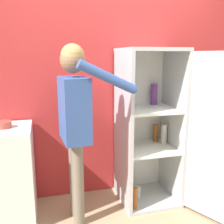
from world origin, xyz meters
TOP-DOWN VIEW (x-y plane):
  - wall_back at (0.00, 0.98)m, footprint 7.00×0.06m
  - refrigerator at (0.44, 0.55)m, footprint 0.94×1.16m
  - person at (-0.48, 0.44)m, footprint 0.67×0.55m
  - bowl at (-1.14, 0.66)m, footprint 0.16×0.16m

SIDE VIEW (x-z plane):
  - refrigerator at x=0.44m, z-range -0.01..1.68m
  - bowl at x=-1.14m, z-range 0.94..1.00m
  - person at x=-0.48m, z-range 0.24..1.96m
  - wall_back at x=0.00m, z-range 0.00..2.55m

